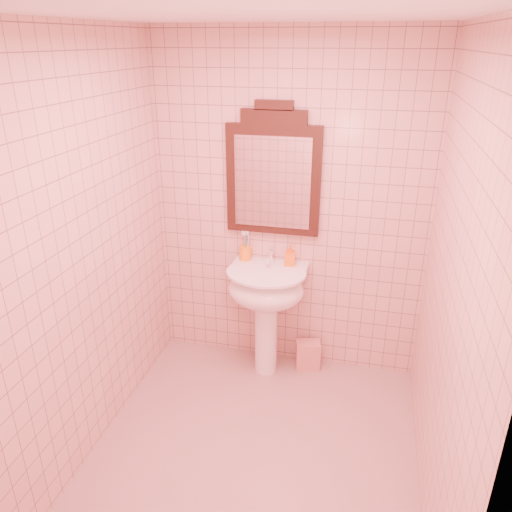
% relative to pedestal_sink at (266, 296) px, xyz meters
% --- Properties ---
extents(floor, '(2.20, 2.20, 0.00)m').
position_rel_pedestal_sink_xyz_m(floor, '(0.11, -0.87, -0.66)').
color(floor, tan).
rests_on(floor, ground).
extents(back_wall, '(2.00, 0.02, 2.50)m').
position_rel_pedestal_sink_xyz_m(back_wall, '(0.11, 0.23, 0.59)').
color(back_wall, '#DDA79A').
rests_on(back_wall, floor).
extents(pedestal_sink, '(0.58, 0.58, 0.86)m').
position_rel_pedestal_sink_xyz_m(pedestal_sink, '(0.00, 0.00, 0.00)').
color(pedestal_sink, white).
rests_on(pedestal_sink, floor).
extents(faucet, '(0.04, 0.16, 0.11)m').
position_rel_pedestal_sink_xyz_m(faucet, '(-0.00, 0.14, 0.26)').
color(faucet, white).
rests_on(faucet, pedestal_sink).
extents(mirror, '(0.68, 0.06, 0.94)m').
position_rel_pedestal_sink_xyz_m(mirror, '(-0.00, 0.20, 0.86)').
color(mirror, black).
rests_on(mirror, back_wall).
extents(toothbrush_cup, '(0.09, 0.09, 0.21)m').
position_rel_pedestal_sink_xyz_m(toothbrush_cup, '(-0.20, 0.17, 0.26)').
color(toothbrush_cup, orange).
rests_on(toothbrush_cup, pedestal_sink).
extents(soap_dispenser, '(0.08, 0.08, 0.16)m').
position_rel_pedestal_sink_xyz_m(soap_dispenser, '(0.15, 0.15, 0.28)').
color(soap_dispenser, orange).
rests_on(soap_dispenser, pedestal_sink).
extents(towel, '(0.21, 0.17, 0.23)m').
position_rel_pedestal_sink_xyz_m(towel, '(0.32, 0.12, -0.55)').
color(towel, tan).
rests_on(towel, floor).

